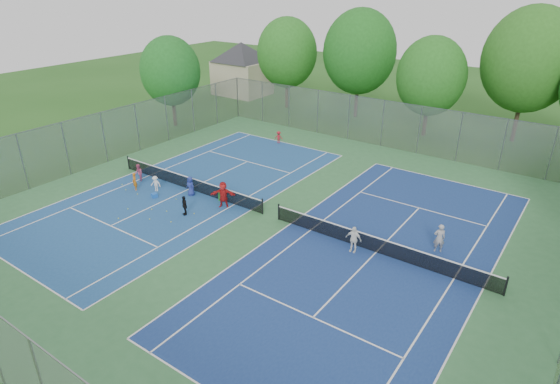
# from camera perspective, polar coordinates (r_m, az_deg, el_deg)

# --- Properties ---
(ground) EXTENTS (120.00, 120.00, 0.00)m
(ground) POSITION_cam_1_polar(r_m,az_deg,el_deg) (28.64, -1.16, -3.05)
(ground) COLOR #24561A
(ground) RESTS_ON ground
(court_pad) EXTENTS (32.00, 32.00, 0.01)m
(court_pad) POSITION_cam_1_polar(r_m,az_deg,el_deg) (28.64, -1.16, -3.04)
(court_pad) COLOR #326A3B
(court_pad) RESTS_ON ground
(court_left) EXTENTS (10.97, 23.77, 0.01)m
(court_left) POSITION_cam_1_polar(r_m,az_deg,el_deg) (32.87, -11.03, 0.36)
(court_left) COLOR navy
(court_left) RESTS_ON court_pad
(court_right) EXTENTS (10.97, 23.77, 0.01)m
(court_right) POSITION_cam_1_polar(r_m,az_deg,el_deg) (25.64, 11.63, -7.22)
(court_right) COLOR navy
(court_right) RESTS_ON court_pad
(net_left) EXTENTS (12.87, 0.10, 0.91)m
(net_left) POSITION_cam_1_polar(r_m,az_deg,el_deg) (32.69, -11.09, 1.06)
(net_left) COLOR black
(net_left) RESTS_ON ground
(net_right) EXTENTS (12.87, 0.10, 0.91)m
(net_right) POSITION_cam_1_polar(r_m,az_deg,el_deg) (25.41, 11.72, -6.38)
(net_right) COLOR black
(net_right) RESTS_ON ground
(fence_north) EXTENTS (32.00, 0.10, 4.00)m
(fence_north) POSITION_cam_1_polar(r_m,az_deg,el_deg) (40.93, 12.38, 8.15)
(fence_north) COLOR gray
(fence_north) RESTS_ON ground
(fence_west) EXTENTS (0.10, 32.00, 4.00)m
(fence_west) POSITION_cam_1_polar(r_m,az_deg,el_deg) (38.85, -20.66, 6.21)
(fence_west) COLOR gray
(fence_west) RESTS_ON ground
(house) EXTENTS (11.03, 11.03, 7.30)m
(house) POSITION_cam_1_polar(r_m,az_deg,el_deg) (58.50, -4.71, 15.83)
(house) COLOR #B7A88C
(house) RESTS_ON ground
(tree_nw) EXTENTS (6.40, 6.40, 9.58)m
(tree_nw) POSITION_cam_1_polar(r_m,az_deg,el_deg) (51.87, 0.86, 16.61)
(tree_nw) COLOR #443326
(tree_nw) RESTS_ON ground
(tree_nl) EXTENTS (7.20, 7.20, 10.69)m
(tree_nl) POSITION_cam_1_polar(r_m,az_deg,el_deg) (48.63, 9.68, 16.49)
(tree_nl) COLOR #443326
(tree_nl) RESTS_ON ground
(tree_nc) EXTENTS (6.00, 6.00, 8.85)m
(tree_nc) POSITION_cam_1_polar(r_m,az_deg,el_deg) (44.04, 17.95, 13.28)
(tree_nc) COLOR #443326
(tree_nc) RESTS_ON ground
(tree_nr) EXTENTS (7.60, 7.60, 11.42)m
(tree_nr) POSITION_cam_1_polar(r_m,az_deg,el_deg) (45.15, 28.13, 14.01)
(tree_nr) COLOR #443326
(tree_nr) RESTS_ON ground
(tree_side_w) EXTENTS (5.60, 5.60, 8.47)m
(tree_side_w) POSITION_cam_1_polar(r_m,az_deg,el_deg) (46.33, -13.23, 14.15)
(tree_side_w) COLOR #443326
(tree_side_w) RESTS_ON ground
(ball_crate) EXTENTS (0.43, 0.43, 0.29)m
(ball_crate) POSITION_cam_1_polar(r_m,az_deg,el_deg) (32.13, -15.06, -0.41)
(ball_crate) COLOR blue
(ball_crate) RESTS_ON ground
(ball_hopper) EXTENTS (0.33, 0.33, 0.57)m
(ball_hopper) POSITION_cam_1_polar(r_m,az_deg,el_deg) (30.77, -7.16, -0.56)
(ball_hopper) COLOR #227C24
(ball_hopper) RESTS_ON ground
(student_a) EXTENTS (0.53, 0.43, 1.26)m
(student_a) POSITION_cam_1_polar(r_m,az_deg,el_deg) (33.41, -17.30, 1.22)
(student_a) COLOR #C76612
(student_a) RESTS_ON ground
(student_b) EXTENTS (0.77, 0.72, 1.27)m
(student_b) POSITION_cam_1_polar(r_m,az_deg,el_deg) (34.81, -16.85, 2.25)
(student_b) COLOR #CB4F76
(student_b) RESTS_ON ground
(student_c) EXTENTS (0.81, 0.63, 1.11)m
(student_c) POSITION_cam_1_polar(r_m,az_deg,el_deg) (32.88, -14.92, 0.99)
(student_c) COLOR silver
(student_c) RESTS_ON ground
(student_d) EXTENTS (0.80, 0.60, 1.27)m
(student_d) POSITION_cam_1_polar(r_m,az_deg,el_deg) (29.19, -11.58, -1.62)
(student_d) COLOR black
(student_d) RESTS_ON ground
(student_e) EXTENTS (0.67, 0.45, 1.35)m
(student_e) POSITION_cam_1_polar(r_m,az_deg,el_deg) (31.68, -10.86, 0.71)
(student_e) COLOR navy
(student_e) RESTS_ON ground
(student_f) EXTENTS (1.62, 1.26, 1.71)m
(student_f) POSITION_cam_1_polar(r_m,az_deg,el_deg) (29.72, -6.93, -0.30)
(student_f) COLOR red
(student_f) RESTS_ON ground
(child_far_baseline) EXTENTS (0.80, 0.62, 1.09)m
(child_far_baseline) POSITION_cam_1_polar(r_m,az_deg,el_deg) (41.12, -0.16, 6.69)
(child_far_baseline) COLOR #A61723
(child_far_baseline) RESTS_ON ground
(instructor) EXTENTS (0.72, 0.63, 1.65)m
(instructor) POSITION_cam_1_polar(r_m,az_deg,el_deg) (26.19, 18.85, -5.35)
(instructor) COLOR #9A9A9C
(instructor) RESTS_ON ground
(teen_court_b) EXTENTS (0.91, 0.44, 1.50)m
(teen_court_b) POSITION_cam_1_polar(r_m,az_deg,el_deg) (25.15, 8.94, -5.70)
(teen_court_b) COLOR white
(teen_court_b) RESTS_ON ground
(tennis_ball_0) EXTENTS (0.07, 0.07, 0.07)m
(tennis_ball_0) POSITION_cam_1_polar(r_m,az_deg,el_deg) (34.69, -18.69, 0.83)
(tennis_ball_0) COLOR #ADD130
(tennis_ball_0) RESTS_ON ground
(tennis_ball_1) EXTENTS (0.07, 0.07, 0.07)m
(tennis_ball_1) POSITION_cam_1_polar(r_m,az_deg,el_deg) (30.52, -15.37, -2.07)
(tennis_ball_1) COLOR gold
(tennis_ball_1) RESTS_ON ground
(tennis_ball_2) EXTENTS (0.07, 0.07, 0.07)m
(tennis_ball_2) POSITION_cam_1_polar(r_m,az_deg,el_deg) (29.39, -10.41, -2.64)
(tennis_ball_2) COLOR gold
(tennis_ball_2) RESTS_ON ground
(tennis_ball_3) EXTENTS (0.07, 0.07, 0.07)m
(tennis_ball_3) POSITION_cam_1_polar(r_m,az_deg,el_deg) (31.01, -18.06, -2.00)
(tennis_ball_3) COLOR #B9DC33
(tennis_ball_3) RESTS_ON ground
(tennis_ball_4) EXTENTS (0.07, 0.07, 0.07)m
(tennis_ball_4) POSITION_cam_1_polar(r_m,az_deg,el_deg) (33.77, -18.28, 0.23)
(tennis_ball_4) COLOR gold
(tennis_ball_4) RESTS_ON ground
(tennis_ball_5) EXTENTS (0.07, 0.07, 0.07)m
(tennis_ball_5) POSITION_cam_1_polar(r_m,az_deg,el_deg) (29.35, -15.60, -3.24)
(tennis_ball_5) COLOR #D2E234
(tennis_ball_5) RESTS_ON ground
(tennis_ball_6) EXTENTS (0.07, 0.07, 0.07)m
(tennis_ball_6) POSITION_cam_1_polar(r_m,az_deg,el_deg) (28.73, -13.15, -3.59)
(tennis_ball_6) COLOR yellow
(tennis_ball_6) RESTS_ON ground
(tennis_ball_7) EXTENTS (0.07, 0.07, 0.07)m
(tennis_ball_7) POSITION_cam_1_polar(r_m,az_deg,el_deg) (30.04, -13.63, -2.32)
(tennis_ball_7) COLOR #D8F338
(tennis_ball_7) RESTS_ON ground
(tennis_ball_8) EXTENTS (0.07, 0.07, 0.07)m
(tennis_ball_8) POSITION_cam_1_polar(r_m,az_deg,el_deg) (31.49, -12.55, -0.89)
(tennis_ball_8) COLOR #AAD030
(tennis_ball_8) RESTS_ON ground
(tennis_ball_9) EXTENTS (0.07, 0.07, 0.07)m
(tennis_ball_9) POSITION_cam_1_polar(r_m,az_deg,el_deg) (32.87, -16.98, -0.28)
(tennis_ball_9) COLOR gold
(tennis_ball_9) RESTS_ON ground
(tennis_ball_10) EXTENTS (0.07, 0.07, 0.07)m
(tennis_ball_10) POSITION_cam_1_polar(r_m,az_deg,el_deg) (32.12, -15.15, -0.65)
(tennis_ball_10) COLOR #BADE33
(tennis_ball_10) RESTS_ON ground
(tennis_ball_11) EXTENTS (0.07, 0.07, 0.07)m
(tennis_ball_11) POSITION_cam_1_polar(r_m,az_deg,el_deg) (30.01, -19.09, -3.08)
(tennis_ball_11) COLOR yellow
(tennis_ball_11) RESTS_ON ground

